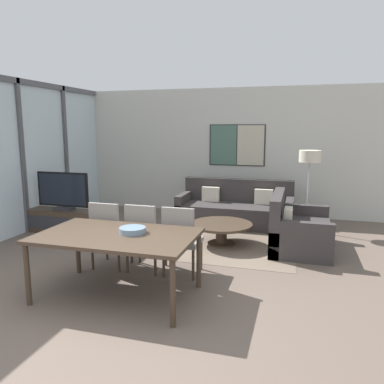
# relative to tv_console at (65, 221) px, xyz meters

# --- Properties ---
(ground_plane) EXTENTS (24.00, 24.00, 0.00)m
(ground_plane) POSITION_rel_tv_console_xyz_m (2.37, -2.84, -0.21)
(ground_plane) COLOR brown
(wall_back) EXTENTS (7.17, 0.09, 2.80)m
(wall_back) POSITION_rel_tv_console_xyz_m (2.39, 2.47, 1.19)
(wall_back) COLOR silver
(wall_back) RESTS_ON ground_plane
(window_wall_left) EXTENTS (0.07, 5.31, 2.80)m
(window_wall_left) POSITION_rel_tv_console_xyz_m (-0.71, -0.18, 1.32)
(window_wall_left) COLOR silver
(window_wall_left) RESTS_ON ground_plane
(area_rug) EXTENTS (2.46, 1.99, 0.01)m
(area_rug) POSITION_rel_tv_console_xyz_m (2.97, 0.08, -0.21)
(area_rug) COLOR #706051
(area_rug) RESTS_ON ground_plane
(tv_console) EXTENTS (1.47, 0.42, 0.43)m
(tv_console) POSITION_rel_tv_console_xyz_m (0.00, 0.00, 0.00)
(tv_console) COLOR #423326
(tv_console) RESTS_ON ground_plane
(television) EXTENTS (1.04, 0.20, 0.71)m
(television) POSITION_rel_tv_console_xyz_m (0.00, 0.00, 0.56)
(television) COLOR #2D2D33
(television) RESTS_ON tv_console
(sofa_main) EXTENTS (2.26, 0.91, 0.89)m
(sofa_main) POSITION_rel_tv_console_xyz_m (2.97, 1.50, 0.07)
(sofa_main) COLOR #383333
(sofa_main) RESTS_ON ground_plane
(sofa_side) EXTENTS (0.91, 1.40, 0.89)m
(sofa_side) POSITION_rel_tv_console_xyz_m (4.15, 0.21, 0.07)
(sofa_side) COLOR #383333
(sofa_side) RESTS_ON ground_plane
(coffee_table) EXTENTS (1.03, 1.03, 0.36)m
(coffee_table) POSITION_rel_tv_console_xyz_m (2.97, 0.08, 0.06)
(coffee_table) COLOR #423326
(coffee_table) RESTS_ON ground_plane
(dining_table) EXTENTS (1.80, 1.09, 0.74)m
(dining_table) POSITION_rel_tv_console_xyz_m (2.21, -2.16, 0.47)
(dining_table) COLOR #423326
(dining_table) RESTS_ON ground_plane
(dining_chair_left) EXTENTS (0.46, 0.46, 0.94)m
(dining_chair_left) POSITION_rel_tv_console_xyz_m (1.69, -1.39, 0.32)
(dining_chair_left) COLOR gray
(dining_chair_left) RESTS_ON ground_plane
(dining_chair_centre) EXTENTS (0.46, 0.46, 0.94)m
(dining_chair_centre) POSITION_rel_tv_console_xyz_m (2.21, -1.38, 0.32)
(dining_chair_centre) COLOR gray
(dining_chair_centre) RESTS_ON ground_plane
(dining_chair_right) EXTENTS (0.46, 0.46, 0.94)m
(dining_chair_right) POSITION_rel_tv_console_xyz_m (2.73, -1.38, 0.32)
(dining_chair_right) COLOR gray
(dining_chair_right) RESTS_ON ground_plane
(fruit_bowl) EXTENTS (0.31, 0.31, 0.07)m
(fruit_bowl) POSITION_rel_tv_console_xyz_m (2.37, -2.07, 0.57)
(fruit_bowl) COLOR slate
(fruit_bowl) RESTS_ON dining_table
(floor_lamp) EXTENTS (0.39, 0.39, 1.52)m
(floor_lamp) POSITION_rel_tv_console_xyz_m (4.35, 1.37, 1.10)
(floor_lamp) COLOR #2D2D33
(floor_lamp) RESTS_ON ground_plane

